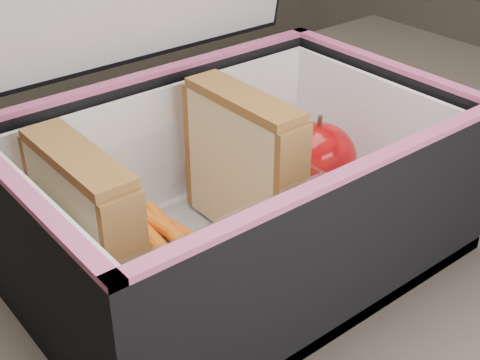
# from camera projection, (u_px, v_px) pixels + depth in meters

# --- Properties ---
(lunch_bag) EXTENTS (0.32, 0.25, 0.32)m
(lunch_bag) POSITION_uv_depth(u_px,v_px,m) (234.00, 181.00, 0.48)
(lunch_bag) COLOR black
(lunch_bag) RESTS_ON kitchen_table
(plastic_tub) EXTENTS (0.18, 0.13, 0.07)m
(plastic_tub) POSITION_uv_depth(u_px,v_px,m) (172.00, 222.00, 0.47)
(plastic_tub) COLOR white
(plastic_tub) RESTS_ON lunch_bag
(sandwich_left) EXTENTS (0.03, 0.10, 0.11)m
(sandwich_left) POSITION_uv_depth(u_px,v_px,m) (86.00, 229.00, 0.43)
(sandwich_left) COLOR beige
(sandwich_left) RESTS_ON plastic_tub
(sandwich_right) EXTENTS (0.03, 0.10, 0.11)m
(sandwich_right) POSITION_uv_depth(u_px,v_px,m) (243.00, 165.00, 0.50)
(sandwich_right) COLOR beige
(sandwich_right) RESTS_ON plastic_tub
(carrot_sticks) EXTENTS (0.05, 0.14, 0.03)m
(carrot_sticks) POSITION_uv_depth(u_px,v_px,m) (167.00, 237.00, 0.48)
(carrot_sticks) COLOR orange
(carrot_sticks) RESTS_ON plastic_tub
(paper_napkin) EXTENTS (0.10, 0.10, 0.01)m
(paper_napkin) POSITION_uv_depth(u_px,v_px,m) (318.00, 191.00, 0.57)
(paper_napkin) COLOR white
(paper_napkin) RESTS_ON lunch_bag
(red_apple) EXTENTS (0.09, 0.09, 0.07)m
(red_apple) POSITION_uv_depth(u_px,v_px,m) (317.00, 158.00, 0.55)
(red_apple) COLOR #7B0209
(red_apple) RESTS_ON paper_napkin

